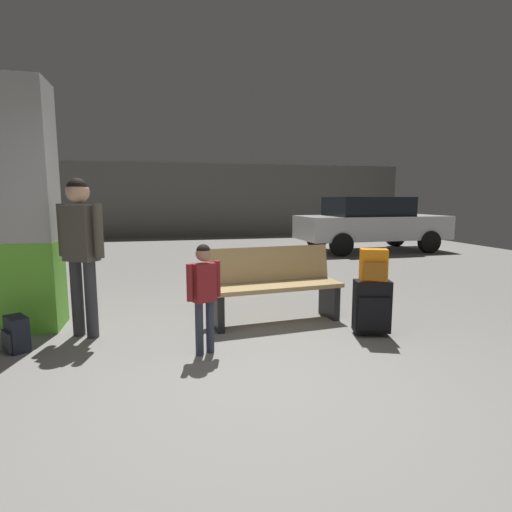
% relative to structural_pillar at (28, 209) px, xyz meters
% --- Properties ---
extents(ground_plane, '(18.00, 18.00, 0.10)m').
position_rel_structural_pillar_xyz_m(ground_plane, '(2.16, 2.03, -1.40)').
color(ground_plane, gray).
extents(garage_back_wall, '(18.00, 0.12, 2.80)m').
position_rel_structural_pillar_xyz_m(garage_back_wall, '(2.16, 10.89, 0.05)').
color(garage_back_wall, slate).
rests_on(garage_back_wall, ground_plane).
extents(structural_pillar, '(0.57, 0.57, 2.73)m').
position_rel_structural_pillar_xyz_m(structural_pillar, '(0.00, 0.00, 0.00)').
color(structural_pillar, '#66C633').
rests_on(structural_pillar, ground_plane).
extents(bench, '(1.65, 0.70, 0.89)m').
position_rel_structural_pillar_xyz_m(bench, '(2.72, -0.34, -0.91)').
color(bench, tan).
rests_on(bench, ground_plane).
extents(suitcase, '(0.42, 0.31, 0.60)m').
position_rel_structural_pillar_xyz_m(suitcase, '(3.62, -1.09, -1.03)').
color(suitcase, black).
rests_on(suitcase, ground_plane).
extents(backpack_bright, '(0.32, 0.27, 0.34)m').
position_rel_structural_pillar_xyz_m(backpack_bright, '(3.61, -1.09, -0.58)').
color(backpack_bright, orange).
rests_on(backpack_bright, suitcase).
extents(child, '(0.33, 0.20, 1.06)m').
position_rel_structural_pillar_xyz_m(child, '(1.80, -1.22, -0.70)').
color(child, '#33384C').
rests_on(child, ground_plane).
extents(adult, '(0.50, 0.36, 1.68)m').
position_rel_structural_pillar_xyz_m(adult, '(0.60, -0.43, -0.32)').
color(adult, '#38383D').
rests_on(adult, ground_plane).
extents(backpack_dark_floor, '(0.30, 0.32, 0.34)m').
position_rel_structural_pillar_xyz_m(backpack_dark_floor, '(0.02, -0.73, -1.19)').
color(backpack_dark_floor, '#1E232D').
rests_on(backpack_dark_floor, ground_plane).
extents(parked_car_side, '(4.14, 1.88, 1.51)m').
position_rel_structural_pillar_xyz_m(parked_car_side, '(7.13, 5.44, -0.55)').
color(parked_car_side, silver).
rests_on(parked_car_side, ground_plane).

